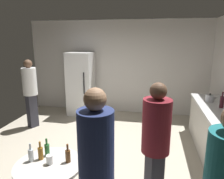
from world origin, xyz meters
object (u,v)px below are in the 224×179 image
Objects in this scene: beer_bottle_amber at (41,153)px; beer_bottle_clear at (31,155)px; person_in_white_shirt at (30,88)px; person_in_navy_shirt at (96,163)px; wine_bottle_on_counter at (222,102)px; person_in_maroon_shirt at (156,140)px; kettle at (210,98)px; foreground_table at (49,172)px; beer_bottle_brown at (68,156)px; plastic_cup_white at (50,160)px; refrigerator at (81,84)px; beer_bottle_green at (47,149)px.

beer_bottle_amber is 1.00× the size of beer_bottle_clear.
person_in_navy_shirt is (2.45, -2.82, 0.04)m from person_in_white_shirt.
wine_bottle_on_counter is 0.18× the size of person_in_maroon_shirt.
wine_bottle_on_counter is at bearing 37.89° from beer_bottle_clear.
kettle is at bearing -90.39° from person_in_navy_shirt.
foreground_table is at bearing -139.33° from wine_bottle_on_counter.
person_in_navy_shirt is at bearing -22.52° from person_in_white_shirt.
person_in_white_shirt is at bearing 129.46° from beer_bottle_brown.
person_in_navy_shirt reaches higher than plastic_cup_white.
person_in_navy_shirt is (0.66, -0.33, 0.25)m from plastic_cup_white.
plastic_cup_white is at bearing -76.12° from refrigerator.
person_in_maroon_shirt reaches higher than beer_bottle_amber.
wine_bottle_on_counter is at bearing 40.67° from foreground_table.
beer_bottle_amber is at bearing 33.41° from beer_bottle_clear.
foreground_table is 0.47× the size of person_in_maroon_shirt.
refrigerator is 3.44m from kettle.
kettle is 3.28m from person_in_navy_shirt.
beer_bottle_brown is 0.21m from plastic_cup_white.
foreground_table is 3.48× the size of beer_bottle_amber.
person_in_maroon_shirt is at bearing 11.47° from beer_bottle_amber.
beer_bottle_green is 0.20m from plastic_cup_white.
beer_bottle_clear is (0.66, -3.66, -0.08)m from refrigerator.
person_in_navy_shirt is at bearing -26.56° from plastic_cup_white.
beer_bottle_green is 2.87m from person_in_white_shirt.
beer_bottle_green is 1.00× the size of beer_bottle_clear.
person_in_navy_shirt is (-1.66, -2.82, 0.06)m from kettle.
plastic_cup_white is at bearing -54.20° from beer_bottle_green.
plastic_cup_white is at bearing -157.75° from beer_bottle_brown.
person_in_navy_shirt is at bearing -20.66° from beer_bottle_clear.
beer_bottle_brown is 2.09× the size of plastic_cup_white.
wine_bottle_on_counter reaches higher than foreground_table.
person_in_navy_shirt reaches higher than wine_bottle_on_counter.
beer_bottle_green is 0.14× the size of person_in_maroon_shirt.
wine_bottle_on_counter reaches higher than beer_bottle_green.
plastic_cup_white is (0.16, -0.07, -0.03)m from beer_bottle_amber.
beer_bottle_clear is 1.00m from person_in_navy_shirt.
person_in_white_shirt reaches higher than foreground_table.
plastic_cup_white is (0.12, -0.16, -0.03)m from beer_bottle_green.
beer_bottle_clear is at bearing 175.29° from foreground_table.
beer_bottle_green is at bearing -136.34° from kettle.
person_in_maroon_shirt is (3.00, -2.14, -0.00)m from person_in_white_shirt.
beer_bottle_clear is (-0.13, -0.15, 0.00)m from beer_bottle_green.
beer_bottle_brown is 1.00× the size of beer_bottle_green.
plastic_cup_white is (-0.20, -0.08, -0.03)m from beer_bottle_brown.
person_in_maroon_shirt is 0.88m from person_in_navy_shirt.
person_in_navy_shirt is (-1.77, -2.43, 0.02)m from wine_bottle_on_counter.
beer_bottle_clear is at bearing -142.11° from wine_bottle_on_counter.
beer_bottle_amber is at bearing -78.21° from refrigerator.
kettle is 0.30× the size of foreground_table.
person_in_maroon_shirt is at bearing 8.00° from beer_bottle_green.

